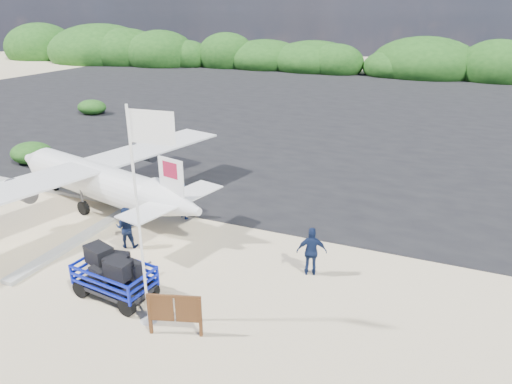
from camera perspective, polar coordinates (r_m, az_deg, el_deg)
ground at (r=15.83m, az=-12.42°, el=-11.08°), size 160.00×160.00×0.00m
asphalt_apron at (r=42.30m, az=11.32°, el=9.98°), size 90.00×50.00×0.04m
lagoon at (r=22.59m, az=-29.40°, el=-3.12°), size 9.00×7.00×0.40m
vegetation_band at (r=66.69m, az=15.93°, el=13.86°), size 124.00×8.00×4.40m
baggage_cart at (r=15.49m, az=-16.96°, el=-12.39°), size 2.85×1.83×1.35m
flagpole at (r=14.25m, az=-13.20°, el=-15.32°), size 1.31×0.63×6.36m
signboard at (r=13.59m, az=-9.92°, el=-17.11°), size 1.59×0.63×1.33m
crew_a at (r=19.86m, az=-9.10°, el=-1.06°), size 0.70×0.59×1.64m
crew_b at (r=17.97m, az=-15.92°, el=-4.26°), size 0.95×0.85×1.62m
crew_c at (r=15.63m, az=6.98°, el=-7.39°), size 1.11×0.72×1.75m
aircraft_small at (r=47.39m, az=4.19°, el=11.60°), size 9.13×9.13×2.41m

